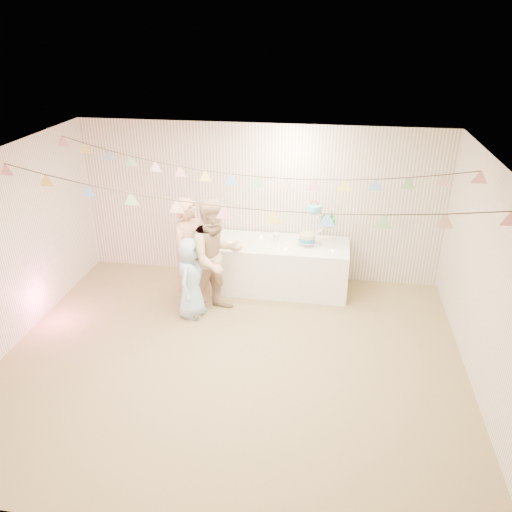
# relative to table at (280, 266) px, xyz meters

# --- Properties ---
(floor) EXTENTS (6.00, 6.00, 0.00)m
(floor) POSITION_rel_table_xyz_m (-0.41, -2.02, -0.40)
(floor) COLOR olive
(floor) RESTS_ON ground
(ceiling) EXTENTS (6.00, 6.00, 0.00)m
(ceiling) POSITION_rel_table_xyz_m (-0.41, -2.02, 2.20)
(ceiling) COLOR silver
(ceiling) RESTS_ON ground
(back_wall) EXTENTS (6.00, 6.00, 0.00)m
(back_wall) POSITION_rel_table_xyz_m (-0.41, 0.48, 0.90)
(back_wall) COLOR white
(back_wall) RESTS_ON ground
(front_wall) EXTENTS (6.00, 6.00, 0.00)m
(front_wall) POSITION_rel_table_xyz_m (-0.41, -4.52, 0.90)
(front_wall) COLOR white
(front_wall) RESTS_ON ground
(left_wall) EXTENTS (5.00, 5.00, 0.00)m
(left_wall) POSITION_rel_table_xyz_m (-3.41, -2.02, 0.90)
(left_wall) COLOR white
(left_wall) RESTS_ON ground
(right_wall) EXTENTS (5.00, 5.00, 0.00)m
(right_wall) POSITION_rel_table_xyz_m (2.59, -2.02, 0.90)
(right_wall) COLOR white
(right_wall) RESTS_ON ground
(table) EXTENTS (2.16, 0.86, 0.81)m
(table) POSITION_rel_table_xyz_m (0.00, 0.00, 0.00)
(table) COLOR white
(table) RESTS_ON floor
(cake_stand) EXTENTS (0.61, 0.36, 0.68)m
(cake_stand) POSITION_rel_table_xyz_m (0.55, 0.05, 0.69)
(cake_stand) COLOR silver
(cake_stand) RESTS_ON table
(cake_bottom) EXTENTS (0.31, 0.31, 0.15)m
(cake_bottom) POSITION_rel_table_xyz_m (0.40, -0.01, 0.43)
(cake_bottom) COLOR teal
(cake_bottom) RESTS_ON cake_stand
(cake_middle) EXTENTS (0.27, 0.27, 0.22)m
(cake_middle) POSITION_rel_table_xyz_m (0.73, 0.14, 0.70)
(cake_middle) COLOR green
(cake_middle) RESTS_ON cake_stand
(cake_top_tier) EXTENTS (0.25, 0.25, 0.19)m
(cake_top_tier) POSITION_rel_table_xyz_m (0.49, 0.02, 0.97)
(cake_top_tier) COLOR #51C1FE
(cake_top_tier) RESTS_ON cake_stand
(platter) EXTENTS (0.30, 0.30, 0.02)m
(platter) POSITION_rel_table_xyz_m (-0.60, -0.05, 0.35)
(platter) COLOR white
(platter) RESTS_ON table
(posy) EXTENTS (0.15, 0.15, 0.17)m
(posy) POSITION_rel_table_xyz_m (-0.08, 0.05, 0.43)
(posy) COLOR white
(posy) RESTS_ON table
(person_adult_a) EXTENTS (0.68, 0.76, 1.74)m
(person_adult_a) POSITION_rel_table_xyz_m (-1.27, -0.71, 0.47)
(person_adult_a) COLOR tan
(person_adult_a) RESTS_ON floor
(person_adult_b) EXTENTS (1.11, 1.11, 1.81)m
(person_adult_b) POSITION_rel_table_xyz_m (-0.86, -0.87, 0.50)
(person_adult_b) COLOR tan
(person_adult_b) RESTS_ON floor
(person_child) EXTENTS (0.49, 0.67, 1.25)m
(person_child) POSITION_rel_table_xyz_m (-1.21, -1.01, 0.22)
(person_child) COLOR #A3CBE7
(person_child) RESTS_ON floor
(bunting_back) EXTENTS (5.60, 1.10, 0.40)m
(bunting_back) POSITION_rel_table_xyz_m (-0.41, -0.92, 1.95)
(bunting_back) COLOR pink
(bunting_back) RESTS_ON ceiling
(bunting_front) EXTENTS (5.60, 0.90, 0.36)m
(bunting_front) POSITION_rel_table_xyz_m (-0.41, -2.22, 1.92)
(bunting_front) COLOR #72A5E5
(bunting_front) RESTS_ON ceiling
(tealight_0) EXTENTS (0.04, 0.04, 0.03)m
(tealight_0) POSITION_rel_table_xyz_m (-0.80, -0.15, 0.42)
(tealight_0) COLOR #FFD88C
(tealight_0) RESTS_ON table
(tealight_1) EXTENTS (0.04, 0.04, 0.03)m
(tealight_1) POSITION_rel_table_xyz_m (-0.35, 0.18, 0.42)
(tealight_1) COLOR #FFD88C
(tealight_1) RESTS_ON table
(tealight_2) EXTENTS (0.04, 0.04, 0.03)m
(tealight_2) POSITION_rel_table_xyz_m (0.10, -0.22, 0.42)
(tealight_2) COLOR #FFD88C
(tealight_2) RESTS_ON table
(tealight_3) EXTENTS (0.04, 0.04, 0.03)m
(tealight_3) POSITION_rel_table_xyz_m (0.35, 0.22, 0.42)
(tealight_3) COLOR #FFD88C
(tealight_3) RESTS_ON table
(tealight_4) EXTENTS (0.04, 0.04, 0.03)m
(tealight_4) POSITION_rel_table_xyz_m (0.82, -0.18, 0.42)
(tealight_4) COLOR #FFD88C
(tealight_4) RESTS_ON table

